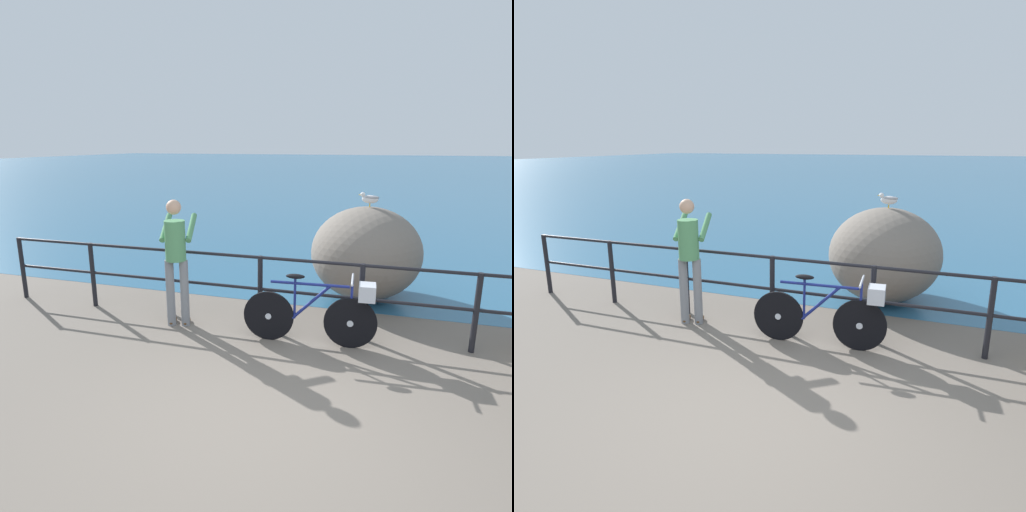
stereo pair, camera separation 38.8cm
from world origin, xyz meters
TOP-DOWN VIEW (x-y plane):
  - ground_plane at (0.00, 20.00)m, footprint 120.00×120.00m
  - sea_surface at (0.00, 48.04)m, footprint 120.00×90.00m
  - promenade_railing at (-0.00, 2.08)m, footprint 9.61×0.07m
  - bicycle at (0.22, 1.74)m, footprint 1.70×0.48m
  - person_at_railing at (-1.80, 1.80)m, footprint 0.55×0.67m
  - breakwater_boulder_main at (0.62, 3.78)m, footprint 1.78×1.96m
  - seagull at (0.64, 3.78)m, footprint 0.34×0.15m

SIDE VIEW (x-z plane):
  - ground_plane at x=0.00m, z-range -0.10..0.00m
  - sea_surface at x=0.00m, z-range 0.00..0.01m
  - bicycle at x=0.22m, z-range 0.00..0.92m
  - promenade_railing at x=0.00m, z-range 0.13..1.15m
  - breakwater_boulder_main at x=0.62m, z-range 0.00..1.51m
  - person_at_railing at x=-1.80m, z-range 0.10..1.88m
  - seagull at x=0.64m, z-range 1.53..1.77m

